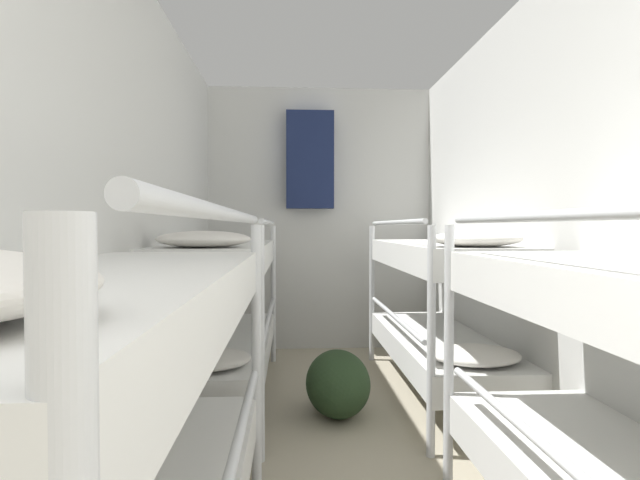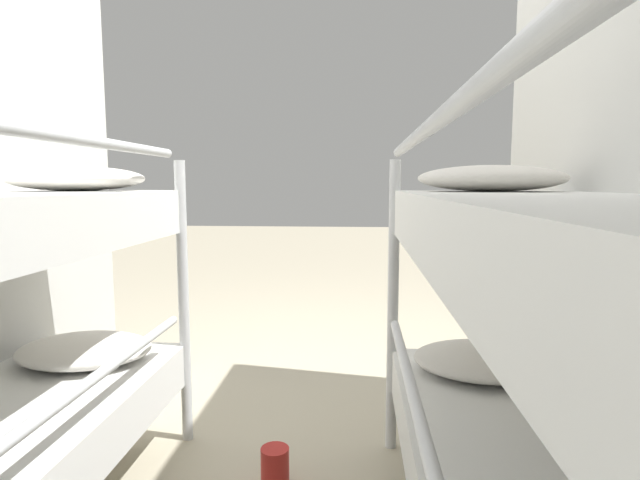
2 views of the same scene
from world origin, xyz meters
name	(u,v)px [view 1 (image 1 of 2)]	position (x,y,z in m)	size (l,w,h in m)	color
wall_left	(109,210)	(-1.08, 2.50, 1.25)	(0.06, 5.11, 2.49)	silver
wall_right	(582,211)	(1.08, 2.50, 1.25)	(0.06, 5.11, 2.49)	silver
wall_back	(320,219)	(0.00, 5.02, 1.25)	(2.23, 0.06, 2.49)	silver
bunk_stack_left_near	(99,438)	(-0.74, 1.44, 0.66)	(0.65, 1.89, 1.21)	silver
bunk_stack_left_far	(222,303)	(-0.74, 3.57, 0.66)	(0.65, 1.89, 1.21)	silver
bunk_stack_right_far	(440,301)	(0.74, 3.57, 0.66)	(0.65, 1.89, 1.21)	silver
duffel_bag	(338,383)	(0.01, 3.29, 0.20)	(0.40, 0.57, 0.40)	#23381E
hanging_coat	(310,160)	(-0.10, 4.87, 1.79)	(0.44, 0.12, 0.90)	#192347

